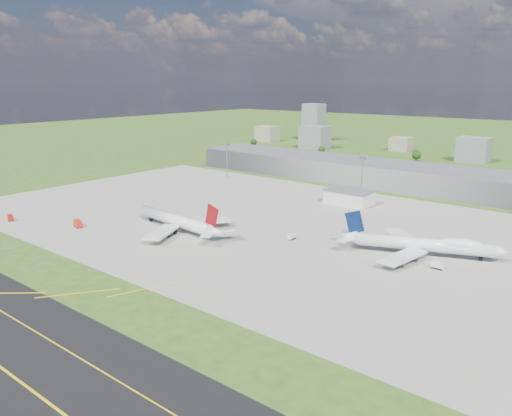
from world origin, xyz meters
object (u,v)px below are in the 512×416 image
Objects in this scene: van_white_near at (292,237)px; fire_truck at (78,224)px; tug_yellow at (180,225)px; crash_tender at (10,218)px; van_white_far at (438,266)px; airliner_red_twin at (178,222)px; airliner_blue_quad at (424,245)px.

fire_truck is at bearing 117.65° from van_white_near.
tug_yellow is 0.87× the size of van_white_near.
van_white_far is at bearing 39.19° from crash_tender.
crash_tender is (-37.88, -15.42, -0.16)m from fire_truck.
van_white_far is (115.56, 28.22, -3.44)m from airliner_red_twin.
crash_tender is 1.52× the size of tug_yellow.
fire_truck is 50.93m from tug_yellow.
fire_truck is 40.90m from crash_tender.
airliner_blue_quad is 14.03× the size of van_white_near.
crash_tender is at bearing -177.82° from tug_yellow.
crash_tender reaches higher than van_white_near.
fire_truck is (-43.88, -26.68, -3.12)m from airliner_red_twin.
fire_truck is 1.53× the size of van_white_far.
tug_yellow is 57.68m from van_white_near.
tug_yellow is (-4.31, 5.37, -3.84)m from airliner_red_twin.
airliner_blue_quad is at bearing 42.46° from fire_truck.
crash_tender reaches higher than van_white_far.
airliner_red_twin reaches higher than airliner_blue_quad.
tug_yellow is at bearing 107.81° from van_white_near.
airliner_red_twin is 8.38× the size of fire_truck.
airliner_blue_quad is at bearing -12.02° from tug_yellow.
airliner_red_twin is 14.29× the size of van_white_near.
airliner_red_twin is 10.87× the size of crash_tender.
airliner_blue_quad is at bearing 129.33° from van_white_far.
tug_yellow is (39.57, 32.06, -0.73)m from fire_truck.
van_white_far is (10.02, -11.39, -3.52)m from airliner_blue_quad.
airliner_red_twin is 51.45m from fire_truck.
airliner_blue_quad is 115.12m from tug_yellow.
crash_tender is at bearing -162.41° from van_white_far.
van_white_far is (119.87, 22.85, 0.40)m from tug_yellow.
fire_truck is at bearing -170.32° from tug_yellow.
van_white_near is (94.42, 49.90, -0.43)m from fire_truck.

